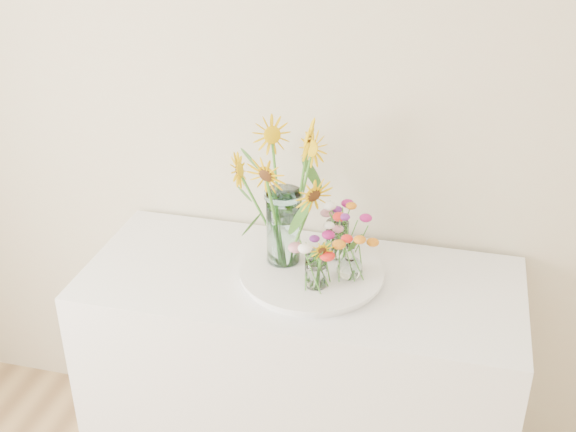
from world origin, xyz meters
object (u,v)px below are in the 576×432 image
Objects in this scene: tray at (312,275)px; small_vase_a at (316,270)px; counter at (300,386)px; small_vase_b at (350,261)px; mason_jar at (283,227)px; small_vase_c at (337,239)px.

tray is 0.11m from small_vase_a.
small_vase_b is at bearing -0.94° from counter.
counter is at bearing 179.06° from small_vase_b.
small_vase_b is (0.09, 0.07, 0.00)m from small_vase_a.
tray is at bearing 6.81° from counter.
small_vase_b is at bearing 39.07° from small_vase_a.
mason_jar is 2.18× the size of small_vase_a.
tray is at bearing -20.82° from mason_jar.
mason_jar is at bearing 159.18° from tray.
small_vase_b is (0.12, -0.01, 0.07)m from tray.
small_vase_a is 0.19m from small_vase_c.
tray is 0.18m from mason_jar.
counter is 3.23× the size of tray.
mason_jar reaches higher than small_vase_a.
mason_jar is 0.24m from small_vase_b.
mason_jar is 0.19m from small_vase_c.
small_vase_b reaches higher than tray.
counter is at bearing -129.63° from small_vase_c.
counter is at bearing -32.48° from mason_jar.
small_vase_a is at bearing -140.93° from small_vase_b.
small_vase_c is (0.06, 0.11, 0.08)m from tray.
small_vase_a is (0.13, -0.12, -0.07)m from mason_jar.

